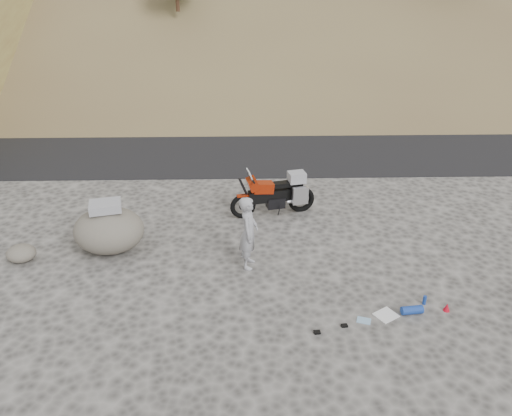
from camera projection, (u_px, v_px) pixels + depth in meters
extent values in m
plane|color=#3F3D3A|center=(299.00, 278.00, 11.06)|extent=(140.00, 140.00, 0.00)
cube|color=black|center=(275.00, 142.00, 19.07)|extent=(120.00, 7.00, 0.05)
torus|color=black|center=(243.00, 206.00, 13.42)|extent=(0.72, 0.28, 0.71)
cylinder|color=black|center=(243.00, 206.00, 13.42)|extent=(0.22, 0.11, 0.21)
torus|color=black|center=(301.00, 200.00, 13.79)|extent=(0.76, 0.31, 0.75)
cylinder|color=black|center=(301.00, 200.00, 13.79)|extent=(0.25, 0.14, 0.24)
cylinder|color=black|center=(246.00, 193.00, 13.26)|extent=(0.40, 0.15, 0.87)
cylinder|color=black|center=(251.00, 178.00, 13.11)|extent=(0.20, 0.66, 0.05)
cube|color=black|center=(272.00, 195.00, 13.49)|extent=(1.31, 0.54, 0.32)
cube|color=black|center=(275.00, 202.00, 13.62)|extent=(0.54, 0.42, 0.30)
cube|color=maroon|center=(263.00, 187.00, 13.32)|extent=(0.62, 0.44, 0.33)
cube|color=maroon|center=(253.00, 184.00, 13.20)|extent=(0.40, 0.43, 0.38)
cube|color=silver|center=(250.00, 175.00, 13.05)|extent=(0.19, 0.34, 0.27)
cube|color=black|center=(281.00, 185.00, 13.42)|extent=(0.63, 0.36, 0.13)
cube|color=black|center=(296.00, 184.00, 13.53)|extent=(0.41, 0.27, 0.11)
cube|color=silver|center=(300.00, 196.00, 13.40)|extent=(0.45, 0.22, 0.48)
cube|color=silver|center=(294.00, 187.00, 13.88)|extent=(0.45, 0.22, 0.48)
cube|color=#97979C|center=(297.00, 177.00, 13.44)|extent=(0.52, 0.46, 0.28)
cube|color=maroon|center=(243.00, 196.00, 13.28)|extent=(0.34, 0.20, 0.04)
cylinder|color=black|center=(279.00, 211.00, 13.54)|extent=(0.08, 0.22, 0.39)
cylinder|color=silver|center=(296.00, 200.00, 13.58)|extent=(0.50, 0.20, 0.14)
imported|color=#97979C|center=(249.00, 265.00, 11.52)|extent=(0.51, 0.69, 1.74)
ellipsoid|color=#564F49|center=(109.00, 230.00, 11.88)|extent=(1.69, 1.44, 1.08)
cube|color=#97979C|center=(105.00, 207.00, 11.59)|extent=(0.75, 0.63, 0.18)
ellipsoid|color=#564F49|center=(21.00, 253.00, 11.60)|extent=(0.85, 0.82, 0.40)
cube|color=white|center=(386.00, 315.00, 9.92)|extent=(0.55, 0.53, 0.01)
cylinder|color=navy|center=(412.00, 310.00, 9.94)|extent=(0.45, 0.22, 0.17)
cylinder|color=navy|center=(425.00, 300.00, 10.20)|extent=(0.07, 0.07, 0.20)
cone|color=red|center=(447.00, 307.00, 10.02)|extent=(0.15, 0.15, 0.17)
cube|color=black|center=(344.00, 326.00, 9.62)|extent=(0.13, 0.10, 0.04)
cube|color=black|center=(317.00, 332.00, 9.45)|extent=(0.13, 0.10, 0.04)
cube|color=#84ADCD|center=(364.00, 320.00, 9.78)|extent=(0.32, 0.27, 0.01)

